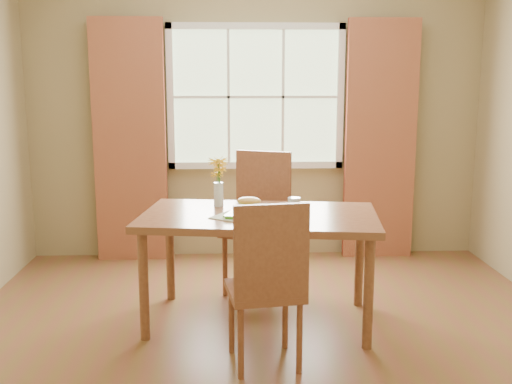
{
  "coord_description": "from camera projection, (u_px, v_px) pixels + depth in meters",
  "views": [
    {
      "loc": [
        -0.23,
        -3.69,
        1.67
      ],
      "look_at": [
        -0.07,
        0.2,
        0.93
      ],
      "focal_mm": 42.0,
      "sensor_mm": 36.0,
      "label": 1
    }
  ],
  "objects": [
    {
      "name": "dining_table",
      "position": [
        259.0,
        225.0,
        4.05
      ],
      "size": [
        1.68,
        1.09,
        0.77
      ],
      "rotation": [
        0.0,
        0.0,
        -0.13
      ],
      "color": "brown",
      "rests_on": "room"
    },
    {
      "name": "plate",
      "position": [
        246.0,
        215.0,
        3.94
      ],
      "size": [
        0.3,
        0.3,
        0.01
      ],
      "primitive_type": "cube",
      "rotation": [
        0.0,
        0.0,
        -0.3
      ],
      "color": "#59C431",
      "rests_on": "placemat"
    },
    {
      "name": "chair_near",
      "position": [
        267.0,
        279.0,
        3.39
      ],
      "size": [
        0.48,
        0.48,
        1.01
      ],
      "rotation": [
        0.0,
        0.0,
        0.15
      ],
      "color": "brown",
      "rests_on": "room"
    },
    {
      "name": "room",
      "position": [
        268.0,
        131.0,
        3.69
      ],
      "size": [
        4.24,
        3.84,
        2.74
      ],
      "color": "brown",
      "rests_on": "ground"
    },
    {
      "name": "curtain_left",
      "position": [
        130.0,
        142.0,
        5.43
      ],
      "size": [
        0.65,
        0.08,
        2.2
      ],
      "primitive_type": "cube",
      "color": "maroon",
      "rests_on": "room"
    },
    {
      "name": "croissant_sandwich",
      "position": [
        249.0,
        206.0,
        3.91
      ],
      "size": [
        0.18,
        0.14,
        0.12
      ],
      "rotation": [
        0.0,
        0.0,
        -0.23
      ],
      "color": "#F1B352",
      "rests_on": "plate"
    },
    {
      "name": "chair_far",
      "position": [
        260.0,
        214.0,
        4.77
      ],
      "size": [
        0.6,
        0.6,
        1.1
      ],
      "rotation": [
        0.0,
        0.0,
        -0.38
      ],
      "color": "brown",
      "rests_on": "room"
    },
    {
      "name": "window",
      "position": [
        256.0,
        97.0,
        5.5
      ],
      "size": [
        1.62,
        0.06,
        1.32
      ],
      "color": "#B4CC9A",
      "rests_on": "room"
    },
    {
      "name": "flower_vase",
      "position": [
        219.0,
        176.0,
        4.23
      ],
      "size": [
        0.14,
        0.14,
        0.35
      ],
      "color": "silver",
      "rests_on": "dining_table"
    },
    {
      "name": "placemat",
      "position": [
        251.0,
        217.0,
        3.93
      ],
      "size": [
        0.56,
        0.52,
        0.01
      ],
      "primitive_type": "cube",
      "rotation": [
        0.0,
        0.0,
        -0.56
      ],
      "color": "beige",
      "rests_on": "dining_table"
    },
    {
      "name": "water_glass",
      "position": [
        294.0,
        207.0,
        3.95
      ],
      "size": [
        0.08,
        0.08,
        0.13
      ],
      "color": "silver",
      "rests_on": "dining_table"
    },
    {
      "name": "curtain_right",
      "position": [
        380.0,
        141.0,
        5.53
      ],
      "size": [
        0.65,
        0.08,
        2.2
      ],
      "primitive_type": "cube",
      "color": "maroon",
      "rests_on": "room"
    }
  ]
}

